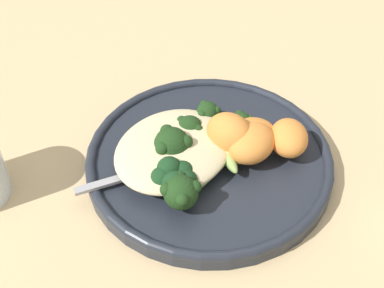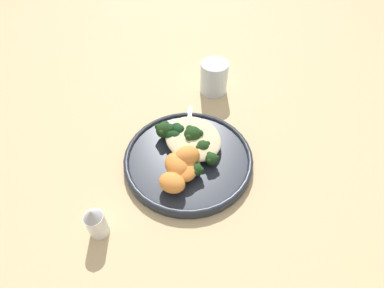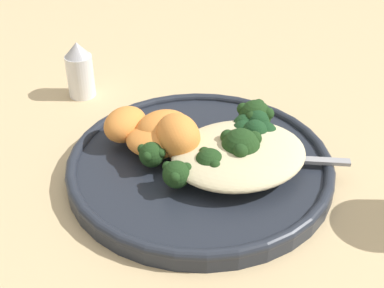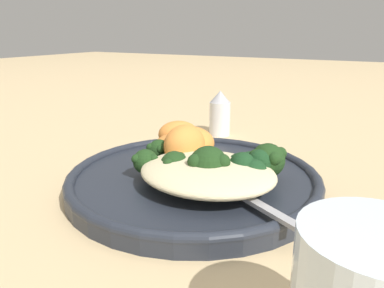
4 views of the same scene
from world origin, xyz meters
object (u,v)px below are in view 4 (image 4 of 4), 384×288
broccoli_stalk_0 (166,152)px  sweet_potato_chunk_3 (179,147)px  sweet_potato_chunk_1 (185,145)px  salt_shaker (220,113)px  plate (194,179)px  spoon (238,191)px  broccoli_stalk_4 (260,160)px  kale_tuft (249,166)px  broccoli_stalk_1 (167,160)px  sweet_potato_chunk_2 (191,142)px  broccoli_stalk_2 (184,162)px  quinoa_mound (207,172)px  sweet_potato_chunk_0 (178,134)px  broccoli_stalk_3 (207,165)px

broccoli_stalk_0 → sweet_potato_chunk_3: sweet_potato_chunk_3 is taller
sweet_potato_chunk_1 → salt_shaker: (0.05, -0.21, -0.01)m
broccoli_stalk_0 → salt_shaker: (0.03, -0.21, 0.00)m
plate → broccoli_stalk_0: size_ratio=3.85×
sweet_potato_chunk_3 → spoon: 0.12m
broccoli_stalk_4 → kale_tuft: (0.00, 0.02, -0.00)m
plate → broccoli_stalk_4: bearing=-162.2°
broccoli_stalk_1 → sweet_potato_chunk_2: bearing=-150.4°
sweet_potato_chunk_1 → spoon: size_ratio=0.54×
broccoli_stalk_0 → broccoli_stalk_4: bearing=167.1°
broccoli_stalk_1 → salt_shaker: (0.04, -0.23, 0.00)m
sweet_potato_chunk_2 → plate: bearing=123.3°
spoon → salt_shaker: salt_shaker is taller
broccoli_stalk_2 → sweet_potato_chunk_1: (0.01, -0.03, 0.01)m
quinoa_mound → sweet_potato_chunk_2: bearing=-49.5°
sweet_potato_chunk_1 → sweet_potato_chunk_0: bearing=-52.8°
broccoli_stalk_0 → sweet_potato_chunk_3: (-0.01, -0.02, 0.00)m
sweet_potato_chunk_3 → salt_shaker: bearing=-79.6°
salt_shaker → plate: bearing=107.8°
sweet_potato_chunk_1 → sweet_potato_chunk_3: sweet_potato_chunk_1 is taller
broccoli_stalk_4 → broccoli_stalk_0: bearing=-173.2°
broccoli_stalk_0 → sweet_potato_chunk_2: size_ratio=1.21×
spoon → salt_shaker: bearing=147.9°
broccoli_stalk_2 → broccoli_stalk_3: 0.04m
sweet_potato_chunk_3 → kale_tuft: (-0.10, 0.02, 0.00)m
broccoli_stalk_0 → broccoli_stalk_2: broccoli_stalk_2 is taller
quinoa_mound → sweet_potato_chunk_1: sweet_potato_chunk_1 is taller
broccoli_stalk_2 → sweet_potato_chunk_3: (0.03, -0.04, 0.00)m
broccoli_stalk_2 → spoon: broccoli_stalk_2 is taller
broccoli_stalk_2 → sweet_potato_chunk_2: bearing=-158.5°
broccoli_stalk_4 → spoon: size_ratio=1.08×
sweet_potato_chunk_3 → kale_tuft: kale_tuft is taller
plate → sweet_potato_chunk_2: (0.03, -0.04, 0.03)m
sweet_potato_chunk_0 → spoon: 0.16m
quinoa_mound → broccoli_stalk_0: size_ratio=1.92×
broccoli_stalk_0 → broccoli_stalk_1: bearing=104.3°
broccoli_stalk_0 → broccoli_stalk_1: size_ratio=0.74×
sweet_potato_chunk_0 → quinoa_mound: bearing=134.0°
broccoli_stalk_0 → broccoli_stalk_1: 0.03m
broccoli_stalk_1 → broccoli_stalk_2: 0.02m
sweet_potato_chunk_3 → spoon: bearing=148.1°
plate → broccoli_stalk_2: bearing=67.9°
quinoa_mound → broccoli_stalk_4: (-0.04, -0.05, 0.00)m
broccoli_stalk_3 → sweet_potato_chunk_2: bearing=-175.1°
broccoli_stalk_1 → kale_tuft: kale_tuft is taller
salt_shaker → quinoa_mound: bearing=112.3°
quinoa_mound → kale_tuft: (-0.03, -0.03, 0.00)m
sweet_potato_chunk_1 → broccoli_stalk_3: bearing=142.9°
plate → broccoli_stalk_1: broccoli_stalk_1 is taller
kale_tuft → spoon: 0.04m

